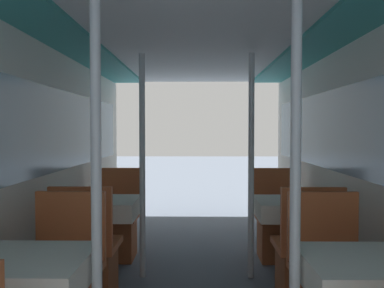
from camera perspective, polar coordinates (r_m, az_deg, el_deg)
wall_left at (r=3.50m, az=-20.39°, el=-2.77°), size 0.05×6.47×2.05m
wall_right at (r=3.49m, az=21.62°, el=-2.80°), size 0.05×6.47×2.05m
ceiling_panel at (r=3.33m, az=0.59°, el=14.66°), size 2.51×6.47×0.07m
dining_table_left_0 at (r=2.42m, az=-21.27°, el=-16.37°), size 0.63×0.63×0.72m
support_pole_left_0 at (r=2.21m, az=-12.64°, el=-6.83°), size 0.05×0.05×2.05m
dining_table_left_1 at (r=4.06m, az=-11.74°, el=-8.78°), size 0.63×0.63×0.72m
chair_left_near_1 at (r=3.60m, az=-13.76°, el=-15.44°), size 0.48×0.48×0.94m
chair_left_far_1 at (r=4.68m, az=-10.15°, el=-11.32°), size 0.48×0.48×0.94m
support_pole_left_1 at (r=3.94m, az=-6.64°, el=-2.93°), size 0.05×0.05×2.05m
dining_table_right_0 at (r=2.41m, az=22.30°, el=-16.45°), size 0.63×0.63×0.72m
support_pole_right_0 at (r=2.21m, az=13.61°, el=-6.86°), size 0.05×0.05×2.05m
dining_table_right_1 at (r=4.06m, az=12.99°, el=-8.80°), size 0.63×0.63×0.72m
chair_right_near_1 at (r=3.59m, az=14.96°, el=-15.48°), size 0.48×0.48×0.94m
chair_right_far_1 at (r=4.67m, az=11.45°, el=-11.34°), size 0.48×0.48×0.94m
support_pole_right_1 at (r=3.94m, az=7.89°, el=-2.94°), size 0.05×0.05×2.05m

